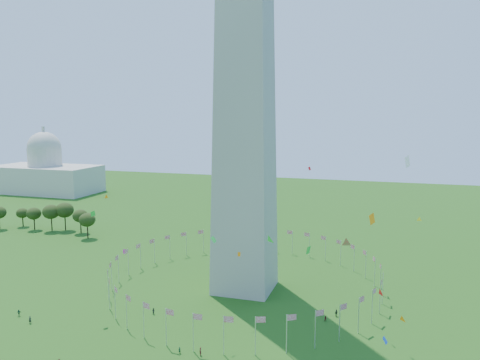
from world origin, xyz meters
name	(u,v)px	position (x,y,z in m)	size (l,w,h in m)	color
flag_ring	(245,274)	(0.00, 50.00, 4.50)	(80.24, 80.24, 9.00)	silver
capitol_building	(45,158)	(-180.00, 180.00, 23.00)	(70.00, 35.00, 46.00)	beige
crowd	(196,357)	(2.21, 6.43, 0.85)	(98.62, 73.80, 1.95)	#341B52
kites_aloft	(292,247)	(19.29, 23.19, 22.14)	(116.26, 75.59, 41.00)	green
tree_line_west	(52,219)	(-103.35, 91.05, 5.54)	(55.20, 16.27, 12.61)	#304717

